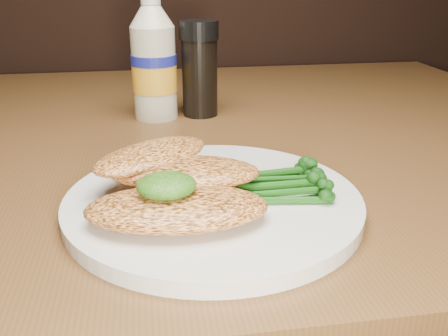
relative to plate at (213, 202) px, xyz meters
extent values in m
cylinder|color=silver|center=(0.00, 0.00, 0.00)|extent=(0.26, 0.26, 0.01)
ellipsoid|color=#F9994F|center=(-0.03, -0.04, 0.02)|extent=(0.15, 0.09, 0.02)
ellipsoid|color=#F9994F|center=(-0.02, 0.01, 0.03)|extent=(0.14, 0.09, 0.02)
ellipsoid|color=#F9994F|center=(-0.05, 0.04, 0.03)|extent=(0.13, 0.12, 0.02)
ellipsoid|color=#083207|center=(-0.04, -0.04, 0.04)|extent=(0.05, 0.05, 0.02)
camera|label=1|loc=(-0.05, -0.39, 0.19)|focal=39.80mm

